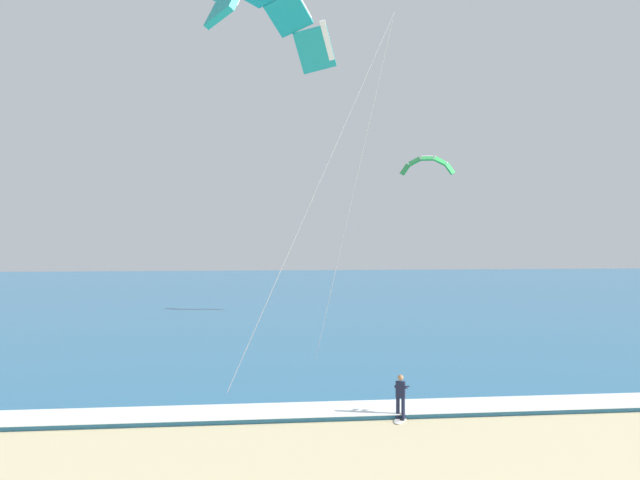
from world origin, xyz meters
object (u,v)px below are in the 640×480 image
surfboard (401,419)px  kite_primary (270,8)px  kitesurfer (401,395)px  kite_distant (427,164)px

surfboard → kite_primary: 17.09m
surfboard → kitesurfer: (0.01, 0.02, 0.91)m
surfboard → kite_distant: (10.46, 33.82, 13.37)m
kitesurfer → kite_distant: size_ratio=0.36×
kite_primary → kite_distant: 34.41m
surfboard → kite_distant: bearing=72.8°
kite_primary → kite_distant: size_ratio=3.44×
surfboard → kite_primary: size_ratio=0.09×
surfboard → kite_primary: bearing=147.0°
kite_primary → surfboard: bearing=-33.0°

